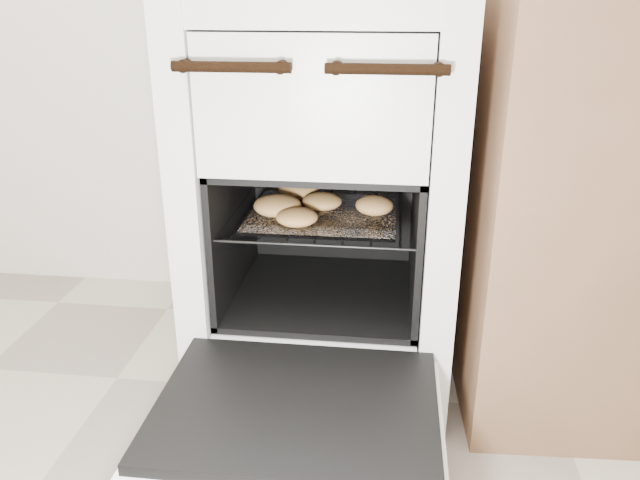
{
  "coord_description": "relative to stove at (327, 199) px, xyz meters",
  "views": [
    {
      "loc": [
        0.29,
        -0.14,
        0.85
      ],
      "look_at": [
        0.15,
        1.06,
        0.37
      ],
      "focal_mm": 35.0,
      "sensor_mm": 36.0,
      "label": 1
    }
  ],
  "objects": [
    {
      "name": "stove",
      "position": [
        0.0,
        0.0,
        0.0
      ],
      "size": [
        0.55,
        0.61,
        0.84
      ],
      "color": "silver",
      "rests_on": "ground"
    },
    {
      "name": "oven_door",
      "position": [
        0.0,
        -0.46,
        -0.23
      ],
      "size": [
        0.49,
        0.38,
        0.03
      ],
      "color": "black",
      "rests_on": "stove"
    },
    {
      "name": "oven_rack",
      "position": [
        0.0,
        -0.06,
        -0.01
      ],
      "size": [
        0.4,
        0.38,
        0.01
      ],
      "color": "black",
      "rests_on": "stove"
    },
    {
      "name": "foil_sheet",
      "position": [
        0.0,
        -0.08,
        -0.01
      ],
      "size": [
        0.31,
        0.27,
        0.01
      ],
      "primitive_type": "cube",
      "color": "white",
      "rests_on": "oven_rack"
    },
    {
      "name": "baked_rolls",
      "position": [
        -0.03,
        -0.07,
        0.02
      ],
      "size": [
        0.33,
        0.3,
        0.04
      ],
      "color": "#E39A5A",
      "rests_on": "foil_sheet"
    }
  ]
}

